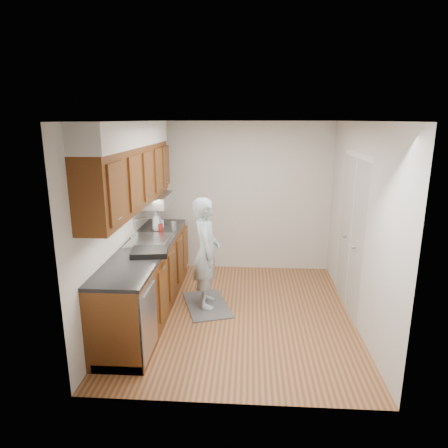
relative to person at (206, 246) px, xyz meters
name	(u,v)px	position (x,y,z in m)	size (l,w,h in m)	color
floor	(237,314)	(0.43, -0.23, -0.88)	(3.50, 3.50, 0.00)	#A1663D
ceiling	(239,121)	(0.43, -0.23, 1.62)	(3.50, 3.50, 0.00)	white
wall_left	(121,222)	(-1.07, -0.23, 0.37)	(0.02, 3.50, 2.50)	beige
wall_right	(359,225)	(1.93, -0.23, 0.37)	(0.02, 3.50, 2.50)	beige
wall_back	(241,197)	(0.43, 1.52, 0.37)	(3.00, 0.02, 2.50)	beige
counter	(147,278)	(-0.77, -0.23, -0.39)	(0.64, 2.80, 1.30)	brown
upper_cabinets	(132,167)	(-0.90, -0.18, 1.07)	(0.47, 2.80, 1.21)	brown
closet_door	(351,236)	(1.92, 0.07, 0.15)	(0.02, 1.22, 2.05)	beige
floor_mat	(207,305)	(0.00, 0.00, -0.87)	(0.54, 0.93, 0.02)	#5D5D5F
person	(206,246)	(0.00, 0.00, 0.00)	(0.61, 0.41, 1.72)	#A8C0CD
soap_bottle_a	(156,220)	(-0.79, 0.50, 0.21)	(0.12, 0.12, 0.30)	white
soap_bottle_b	(160,222)	(-0.76, 0.64, 0.15)	(0.08, 0.08, 0.17)	white
soap_bottle_c	(159,223)	(-0.78, 0.64, 0.14)	(0.12, 0.12, 0.15)	white
soda_can	(161,228)	(-0.70, 0.40, 0.12)	(0.07, 0.07, 0.12)	#A1201B
steel_can	(174,226)	(-0.53, 0.49, 0.13)	(0.07, 0.07, 0.14)	#A5A5AA
dish_rack	(150,252)	(-0.62, -0.60, 0.10)	(0.43, 0.36, 0.07)	black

